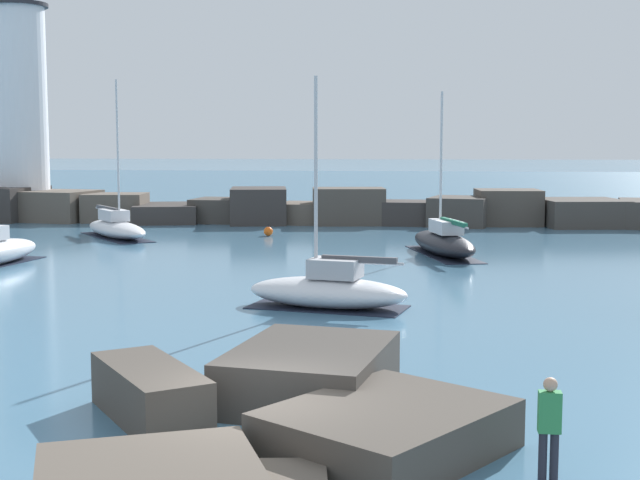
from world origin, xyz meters
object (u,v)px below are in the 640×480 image
sailboat_moored_0 (328,289)px  mooring_buoy_orange_near (268,231)px  sailboat_moored_1 (116,227)px  sailboat_moored_3 (444,242)px  lighthouse (21,111)px  person_on_rocks (549,424)px

sailboat_moored_0 → mooring_buoy_orange_near: 23.37m
sailboat_moored_0 → sailboat_moored_1: sailboat_moored_1 is taller
sailboat_moored_3 → lighthouse: bearing=149.8°
sailboat_moored_0 → person_on_rocks: size_ratio=4.39×
lighthouse → person_on_rocks: size_ratio=9.99×
lighthouse → mooring_buoy_orange_near: (19.67, -9.63, -7.46)m
lighthouse → sailboat_moored_3: lighthouse is taller
sailboat_moored_0 → lighthouse: bearing=128.7°
sailboat_moored_1 → sailboat_moored_3: bearing=-17.3°
mooring_buoy_orange_near → sailboat_moored_0: bearing=-74.7°
person_on_rocks → sailboat_moored_1: bearing=119.4°
sailboat_moored_1 → sailboat_moored_3: size_ratio=1.12×
sailboat_moored_0 → mooring_buoy_orange_near: size_ratio=10.26×
sailboat_moored_3 → sailboat_moored_0: bearing=-105.2°
sailboat_moored_1 → sailboat_moored_3: 19.72m
sailboat_moored_3 → person_on_rocks: bearing=-87.6°
mooring_buoy_orange_near → person_on_rocks: bearing=-73.1°
lighthouse → sailboat_moored_0: bearing=-51.3°
sailboat_moored_0 → mooring_buoy_orange_near: sailboat_moored_0 is taller
sailboat_moored_0 → mooring_buoy_orange_near: (-6.15, 22.55, -0.33)m
sailboat_moored_1 → sailboat_moored_3: (18.83, -5.87, 0.05)m
sailboat_moored_3 → mooring_buoy_orange_near: 12.78m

